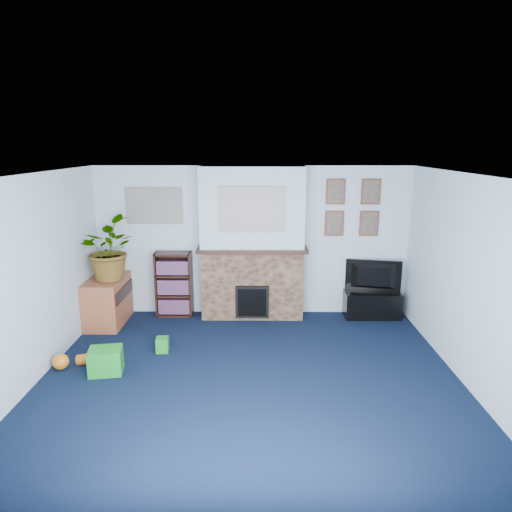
{
  "coord_description": "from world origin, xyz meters",
  "views": [
    {
      "loc": [
        0.12,
        -4.92,
        2.72
      ],
      "look_at": [
        0.07,
        0.82,
        1.31
      ],
      "focal_mm": 32.0,
      "sensor_mm": 36.0,
      "label": 1
    }
  ],
  "objects_px": {
    "tv_stand": "(372,304)",
    "bookshelf": "(174,285)",
    "sideboard": "(108,301)",
    "television": "(373,277)"
  },
  "relations": [
    {
      "from": "television",
      "to": "tv_stand",
      "type": "bearing_deg",
      "value": 101.1
    },
    {
      "from": "tv_stand",
      "to": "bookshelf",
      "type": "xyz_separation_m",
      "value": [
        -3.19,
        0.08,
        0.28
      ]
    },
    {
      "from": "television",
      "to": "sideboard",
      "type": "distance_m",
      "value": 4.19
    },
    {
      "from": "tv_stand",
      "to": "sideboard",
      "type": "relative_size",
      "value": 0.95
    },
    {
      "from": "tv_stand",
      "to": "sideboard",
      "type": "xyz_separation_m",
      "value": [
        -4.17,
        -0.28,
        0.12
      ]
    },
    {
      "from": "television",
      "to": "bookshelf",
      "type": "relative_size",
      "value": 0.84
    },
    {
      "from": "tv_stand",
      "to": "bookshelf",
      "type": "relative_size",
      "value": 0.84
    },
    {
      "from": "bookshelf",
      "to": "sideboard",
      "type": "xyz_separation_m",
      "value": [
        -0.98,
        -0.36,
        -0.15
      ]
    },
    {
      "from": "television",
      "to": "bookshelf",
      "type": "distance_m",
      "value": 3.2
    },
    {
      "from": "bookshelf",
      "to": "sideboard",
      "type": "bearing_deg",
      "value": -159.94
    }
  ]
}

